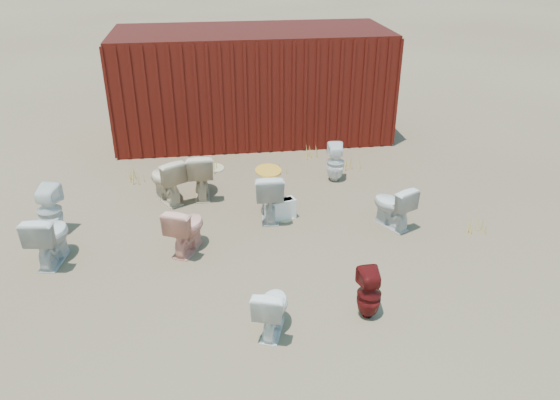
{
  "coord_description": "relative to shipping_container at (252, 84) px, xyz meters",
  "views": [
    {
      "loc": [
        -1.04,
        -7.0,
        4.43
      ],
      "look_at": [
        0.0,
        0.6,
        0.55
      ],
      "focal_mm": 35.0,
      "sensor_mm": 36.0,
      "label": 1
    }
  ],
  "objects": [
    {
      "name": "toilet_back_beige_left",
      "position": [
        -1.84,
        -3.28,
        -0.78
      ],
      "size": [
        0.81,
        0.94,
        0.83
      ],
      "primitive_type": "imported",
      "rotation": [
        0.0,
        0.0,
        3.66
      ],
      "color": "beige",
      "rests_on": "ground"
    },
    {
      "name": "weed_clump_e",
      "position": [
        1.02,
        -1.7,
        -1.06
      ],
      "size": [
        0.34,
        0.34,
        0.28
      ],
      "primitive_type": "cone",
      "color": "tan",
      "rests_on": "ground"
    },
    {
      "name": "toilet_front_e",
      "position": [
        1.82,
        -4.7,
        -0.83
      ],
      "size": [
        0.7,
        0.84,
        0.75
      ],
      "primitive_type": "imported",
      "rotation": [
        0.0,
        0.0,
        3.61
      ],
      "color": "silver",
      "rests_on": "ground"
    },
    {
      "name": "toilet_front_maroon",
      "position": [
        0.8,
        -6.9,
        -0.86
      ],
      "size": [
        0.32,
        0.32,
        0.68
      ],
      "primitive_type": "imported",
      "rotation": [
        0.0,
        0.0,
        3.18
      ],
      "color": "#5C0F0F",
      "rests_on": "ground"
    },
    {
      "name": "toilet_front_c",
      "position": [
        -0.43,
        -7.02,
        -0.86
      ],
      "size": [
        0.57,
        0.75,
        0.68
      ],
      "primitive_type": "imported",
      "rotation": [
        0.0,
        0.0,
        2.82
      ],
      "color": "white",
      "rests_on": "ground"
    },
    {
      "name": "toilet_back_a",
      "position": [
        -3.6,
        -4.23,
        -0.78
      ],
      "size": [
        0.46,
        0.47,
        0.84
      ],
      "primitive_type": "imported",
      "rotation": [
        0.0,
        0.0,
        2.9
      ],
      "color": "white",
      "rests_on": "ground"
    },
    {
      "name": "shipping_container",
      "position": [
        0.0,
        0.0,
        0.0
      ],
      "size": [
        6.0,
        2.4,
        2.4
      ],
      "primitive_type": "cube",
      "color": "#43110B",
      "rests_on": "ground"
    },
    {
      "name": "toilet_back_yellowlid",
      "position": [
        -0.13,
        -4.13,
        -0.78
      ],
      "size": [
        0.51,
        0.85,
        0.85
      ],
      "primitive_type": "imported",
      "rotation": [
        0.0,
        0.0,
        3.09
      ],
      "color": "silver",
      "rests_on": "ground"
    },
    {
      "name": "weed_clump_d",
      "position": [
        -1.03,
        -2.09,
        -1.06
      ],
      "size": [
        0.3,
        0.3,
        0.28
      ],
      "primitive_type": "cone",
      "color": "tan",
      "rests_on": "ground"
    },
    {
      "name": "weed_clump_f",
      "position": [
        3.1,
        -5.16,
        -1.08
      ],
      "size": [
        0.28,
        0.28,
        0.25
      ],
      "primitive_type": "cone",
      "color": "tan",
      "rests_on": "ground"
    },
    {
      "name": "toilet_front_a",
      "position": [
        -3.42,
        -5.05,
        -0.79
      ],
      "size": [
        0.58,
        0.86,
        0.82
      ],
      "primitive_type": "imported",
      "rotation": [
        0.0,
        0.0,
        2.98
      ],
      "color": "silver",
      "rests_on": "ground"
    },
    {
      "name": "ground",
      "position": [
        0.0,
        -5.2,
        -1.2
      ],
      "size": [
        100.0,
        100.0,
        0.0
      ],
      "primitive_type": "plane",
      "color": "brown",
      "rests_on": "ground"
    },
    {
      "name": "toilet_back_beige_right",
      "position": [
        -1.24,
        -3.13,
        -0.77
      ],
      "size": [
        0.48,
        0.84,
        0.86
      ],
      "primitive_type": "imported",
      "rotation": [
        0.0,
        0.0,
        3.14
      ],
      "color": "beige",
      "rests_on": "ground"
    },
    {
      "name": "weed_clump_b",
      "position": [
        0.26,
        -2.47,
        -1.07
      ],
      "size": [
        0.32,
        0.32,
        0.27
      ],
      "primitive_type": "cone",
      "color": "tan",
      "rests_on": "ground"
    },
    {
      "name": "loose_tank",
      "position": [
        0.06,
        -4.22,
        -1.02
      ],
      "size": [
        0.54,
        0.33,
        0.35
      ],
      "primitive_type": "cube",
      "rotation": [
        0.0,
        0.0,
        0.29
      ],
      "color": "white",
      "rests_on": "ground"
    },
    {
      "name": "weed_clump_c",
      "position": [
        1.8,
        -2.34,
        -1.05
      ],
      "size": [
        0.36,
        0.36,
        0.29
      ],
      "primitive_type": "cone",
      "color": "tan",
      "rests_on": "ground"
    },
    {
      "name": "toilet_front_pink",
      "position": [
        -1.47,
        -5.0,
        -0.82
      ],
      "size": [
        0.7,
        0.86,
        0.77
      ],
      "primitive_type": "imported",
      "rotation": [
        0.0,
        0.0,
        2.71
      ],
      "color": "#F4A28D",
      "rests_on": "ground"
    },
    {
      "name": "loose_lid_near",
      "position": [
        0.12,
        -4.13,
        -1.19
      ],
      "size": [
        0.44,
        0.54,
        0.02
      ],
      "primitive_type": "ellipsoid",
      "rotation": [
        0.0,
        0.0,
        0.13
      ],
      "color": "beige",
      "rests_on": "ground"
    },
    {
      "name": "weed_clump_a",
      "position": [
        -2.47,
        -2.35,
        -1.05
      ],
      "size": [
        0.36,
        0.36,
        0.29
      ],
      "primitive_type": "cone",
      "color": "tan",
      "rests_on": "ground"
    },
    {
      "name": "loose_lid_far",
      "position": [
        -0.97,
        -1.93,
        -1.19
      ],
      "size": [
        0.46,
        0.54,
        0.02
      ],
      "primitive_type": "ellipsoid",
      "rotation": [
        0.0,
        0.0,
        0.24
      ],
      "color": "beige",
      "rests_on": "ground"
    },
    {
      "name": "toilet_back_e",
      "position": [
        1.31,
        -2.82,
        -0.83
      ],
      "size": [
        0.37,
        0.38,
        0.75
      ],
      "primitive_type": "imported",
      "rotation": [
        0.0,
        0.0,
        3.03
      ],
      "color": "white",
      "rests_on": "ground"
    },
    {
      "name": "yellow_lid",
      "position": [
        -0.13,
        -4.13,
        -0.34
      ],
      "size": [
        0.43,
        0.54,
        0.02
      ],
      "primitive_type": "ellipsoid",
      "color": "gold",
      "rests_on": "toilet_back_yellowlid"
    }
  ]
}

